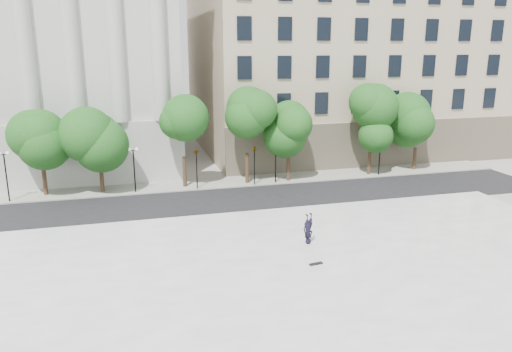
# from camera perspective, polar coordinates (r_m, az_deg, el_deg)

# --- Properties ---
(ground) EXTENTS (160.00, 160.00, 0.00)m
(ground) POSITION_cam_1_polar(r_m,az_deg,el_deg) (25.92, 3.85, -14.85)
(ground) COLOR #B2AFA8
(ground) RESTS_ON ground
(plaza) EXTENTS (44.00, 22.00, 0.45)m
(plaza) POSITION_cam_1_polar(r_m,az_deg,el_deg) (28.34, 1.89, -11.58)
(plaza) COLOR white
(plaza) RESTS_ON ground
(street) EXTENTS (60.00, 8.00, 0.02)m
(street) POSITION_cam_1_polar(r_m,az_deg,el_deg) (41.99, -4.01, -3.02)
(street) COLOR black
(street) RESTS_ON ground
(far_sidewalk) EXTENTS (60.00, 4.00, 0.12)m
(far_sidewalk) POSITION_cam_1_polar(r_m,az_deg,el_deg) (47.64, -5.38, -0.83)
(far_sidewalk) COLOR #ADAA9F
(far_sidewalk) RESTS_ON ground
(building_west) EXTENTS (31.50, 27.65, 25.60)m
(building_west) POSITION_cam_1_polar(r_m,az_deg,el_deg) (60.65, -24.70, 13.53)
(building_west) COLOR #B8B8B4
(building_west) RESTS_ON ground
(building_east) EXTENTS (36.00, 26.15, 23.00)m
(building_east) POSITION_cam_1_polar(r_m,az_deg,el_deg) (66.18, 9.86, 13.09)
(building_east) COLOR tan
(building_east) RESTS_ON ground
(traffic_light_west) EXTENTS (0.60, 1.75, 4.19)m
(traffic_light_west) POSITION_cam_1_polar(r_m,az_deg,el_deg) (44.95, -6.86, 2.95)
(traffic_light_west) COLOR black
(traffic_light_west) RESTS_ON ground
(traffic_light_east) EXTENTS (0.97, 1.84, 4.23)m
(traffic_light_east) POSITION_cam_1_polar(r_m,az_deg,el_deg) (45.98, -0.18, 3.37)
(traffic_light_east) COLOR black
(traffic_light_east) RESTS_ON ground
(person_lying) EXTENTS (1.41, 2.15, 0.55)m
(person_lying) POSITION_cam_1_polar(r_m,az_deg,el_deg) (32.37, 5.97, -7.23)
(person_lying) COLOR black
(person_lying) RESTS_ON plaza
(skateboard) EXTENTS (0.85, 0.33, 0.08)m
(skateboard) POSITION_cam_1_polar(r_m,az_deg,el_deg) (29.59, 6.86, -9.93)
(skateboard) COLOR black
(skateboard) RESTS_ON plaza
(street_trees) EXTENTS (40.58, 5.16, 7.69)m
(street_trees) POSITION_cam_1_polar(r_m,az_deg,el_deg) (46.71, -1.04, 5.24)
(street_trees) COLOR #382619
(street_trees) RESTS_ON ground
(lamp_posts) EXTENTS (35.11, 0.28, 4.49)m
(lamp_posts) POSITION_cam_1_polar(r_m,az_deg,el_deg) (45.58, -5.31, 2.22)
(lamp_posts) COLOR black
(lamp_posts) RESTS_ON ground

